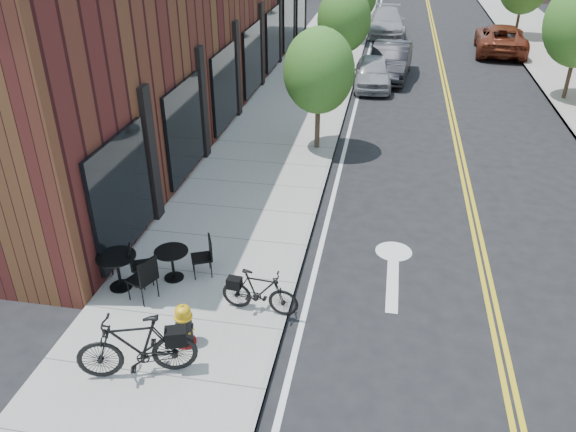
# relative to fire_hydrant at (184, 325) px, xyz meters

# --- Properties ---
(ground) EXTENTS (120.00, 120.00, 0.00)m
(ground) POSITION_rel_fire_hydrant_xyz_m (1.67, 0.67, -0.53)
(ground) COLOR black
(ground) RESTS_ON ground
(sidewalk_near) EXTENTS (4.00, 70.00, 0.12)m
(sidewalk_near) POSITION_rel_fire_hydrant_xyz_m (-0.33, 10.67, -0.47)
(sidewalk_near) COLOR #9E9B93
(sidewalk_near) RESTS_ON ground
(building_near) EXTENTS (5.00, 28.00, 7.00)m
(building_near) POSITION_rel_fire_hydrant_xyz_m (-4.83, 14.67, 2.97)
(building_near) COLOR #4B1818
(building_near) RESTS_ON ground
(tree_near_a) EXTENTS (2.20, 2.20, 3.81)m
(tree_near_a) POSITION_rel_fire_hydrant_xyz_m (1.07, 9.67, 2.07)
(tree_near_a) COLOR #382B1E
(tree_near_a) RESTS_ON sidewalk_near
(tree_near_b) EXTENTS (2.30, 2.30, 3.98)m
(tree_near_b) POSITION_rel_fire_hydrant_xyz_m (1.07, 17.67, 2.18)
(tree_near_b) COLOR #382B1E
(tree_near_b) RESTS_ON sidewalk_near
(fire_hydrant) EXTENTS (0.43, 0.43, 0.87)m
(fire_hydrant) POSITION_rel_fire_hydrant_xyz_m (0.00, 0.00, 0.00)
(fire_hydrant) COLOR maroon
(fire_hydrant) RESTS_ON sidewalk_near
(bicycle_left) EXTENTS (2.07, 1.15, 1.20)m
(bicycle_left) POSITION_rel_fire_hydrant_xyz_m (-0.50, -0.86, 0.19)
(bicycle_left) COLOR black
(bicycle_left) RESTS_ON sidewalk_near
(bicycle_right) EXTENTS (1.58, 0.57, 0.93)m
(bicycle_right) POSITION_rel_fire_hydrant_xyz_m (1.13, 1.13, 0.05)
(bicycle_right) COLOR black
(bicycle_right) RESTS_ON sidewalk_near
(bistro_set_b) EXTENTS (1.67, 1.05, 0.89)m
(bistro_set_b) POSITION_rel_fire_hydrant_xyz_m (-0.93, 1.88, 0.04)
(bistro_set_b) COLOR black
(bistro_set_b) RESTS_ON sidewalk_near
(bistro_set_c) EXTENTS (1.89, 1.17, 1.01)m
(bistro_set_c) POSITION_rel_fire_hydrant_xyz_m (-1.90, 1.37, 0.09)
(bistro_set_c) COLOR black
(bistro_set_c) RESTS_ON sidewalk_near
(parked_car_a) EXTENTS (1.74, 3.94, 1.32)m
(parked_car_a) POSITION_rel_fire_hydrant_xyz_m (2.47, 17.20, 0.13)
(parked_car_a) COLOR #9B9DA3
(parked_car_a) RESTS_ON ground
(parked_car_b) EXTENTS (2.04, 4.82, 1.55)m
(parked_car_b) POSITION_rel_fire_hydrant_xyz_m (3.18, 18.85, 0.24)
(parked_car_b) COLOR black
(parked_car_b) RESTS_ON ground
(parked_car_c) EXTENTS (2.35, 5.23, 1.49)m
(parked_car_c) POSITION_rel_fire_hydrant_xyz_m (2.71, 28.50, 0.21)
(parked_car_c) COLOR #9D9EA1
(parked_car_c) RESTS_ON ground
(parked_car_far) EXTENTS (2.89, 5.56, 1.50)m
(parked_car_far) POSITION_rel_fire_hydrant_xyz_m (8.82, 24.78, 0.22)
(parked_car_far) COLOR maroon
(parked_car_far) RESTS_ON ground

